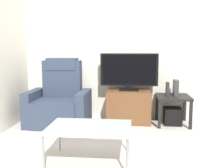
{
  "coord_description": "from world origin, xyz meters",
  "views": [
    {
      "loc": [
        0.1,
        -3.27,
        1.24
      ],
      "look_at": [
        -0.25,
        0.5,
        0.7
      ],
      "focal_mm": 39.96,
      "sensor_mm": 36.0,
      "label": 1
    }
  ],
  "objects_px": {
    "tv_stand": "(129,106)",
    "television": "(129,71)",
    "cell_phone": "(91,125)",
    "book_upright": "(167,89)",
    "side_table": "(173,100)",
    "coffee_table": "(89,129)",
    "subwoofer_box": "(173,116)",
    "game_console": "(176,88)",
    "recliner_armchair": "(60,102)"
  },
  "relations": [
    {
      "from": "side_table",
      "to": "game_console",
      "type": "relative_size",
      "value": 2.07
    },
    {
      "from": "subwoofer_box",
      "to": "cell_phone",
      "type": "bearing_deg",
      "value": -127.31
    },
    {
      "from": "book_upright",
      "to": "television",
      "type": "bearing_deg",
      "value": 171.89
    },
    {
      "from": "television",
      "to": "recliner_armchair",
      "type": "bearing_deg",
      "value": -170.08
    },
    {
      "from": "recliner_armchair",
      "to": "cell_phone",
      "type": "xyz_separation_m",
      "value": [
        0.76,
        -1.32,
        0.03
      ]
    },
    {
      "from": "coffee_table",
      "to": "cell_phone",
      "type": "height_order",
      "value": "cell_phone"
    },
    {
      "from": "side_table",
      "to": "cell_phone",
      "type": "distance_m",
      "value": 1.82
    },
    {
      "from": "cell_phone",
      "to": "book_upright",
      "type": "bearing_deg",
      "value": 78.23
    },
    {
      "from": "side_table",
      "to": "subwoofer_box",
      "type": "distance_m",
      "value": 0.26
    },
    {
      "from": "cell_phone",
      "to": "game_console",
      "type": "bearing_deg",
      "value": 75.34
    },
    {
      "from": "tv_stand",
      "to": "coffee_table",
      "type": "bearing_deg",
      "value": -104.03
    },
    {
      "from": "book_upright",
      "to": "game_console",
      "type": "height_order",
      "value": "game_console"
    },
    {
      "from": "tv_stand",
      "to": "side_table",
      "type": "xyz_separation_m",
      "value": [
        0.73,
        -0.05,
        0.13
      ]
    },
    {
      "from": "recliner_armchair",
      "to": "coffee_table",
      "type": "bearing_deg",
      "value": -49.3
    },
    {
      "from": "side_table",
      "to": "book_upright",
      "type": "height_order",
      "value": "book_upright"
    },
    {
      "from": "television",
      "to": "book_upright",
      "type": "distance_m",
      "value": 0.69
    },
    {
      "from": "game_console",
      "to": "television",
      "type": "bearing_deg",
      "value": 175.55
    },
    {
      "from": "game_console",
      "to": "coffee_table",
      "type": "xyz_separation_m",
      "value": [
        -1.15,
        -1.5,
        -0.23
      ]
    },
    {
      "from": "side_table",
      "to": "book_upright",
      "type": "distance_m",
      "value": 0.21
    },
    {
      "from": "tv_stand",
      "to": "recliner_armchair",
      "type": "relative_size",
      "value": 0.68
    },
    {
      "from": "side_table",
      "to": "game_console",
      "type": "xyz_separation_m",
      "value": [
        0.04,
        0.01,
        0.21
      ]
    },
    {
      "from": "side_table",
      "to": "subwoofer_box",
      "type": "height_order",
      "value": "side_table"
    },
    {
      "from": "game_console",
      "to": "cell_phone",
      "type": "xyz_separation_m",
      "value": [
        -1.14,
        -1.46,
        -0.2
      ]
    },
    {
      "from": "book_upright",
      "to": "coffee_table",
      "type": "height_order",
      "value": "book_upright"
    },
    {
      "from": "television",
      "to": "subwoofer_box",
      "type": "height_order",
      "value": "television"
    },
    {
      "from": "subwoofer_box",
      "to": "game_console",
      "type": "xyz_separation_m",
      "value": [
        0.04,
        0.01,
        0.47
      ]
    },
    {
      "from": "subwoofer_box",
      "to": "game_console",
      "type": "relative_size",
      "value": 1.06
    },
    {
      "from": "recliner_armchair",
      "to": "game_console",
      "type": "distance_m",
      "value": 1.92
    },
    {
      "from": "television",
      "to": "tv_stand",
      "type": "bearing_deg",
      "value": -90.0
    },
    {
      "from": "recliner_armchair",
      "to": "coffee_table",
      "type": "height_order",
      "value": "recliner_armchair"
    },
    {
      "from": "coffee_table",
      "to": "tv_stand",
      "type": "bearing_deg",
      "value": 75.97
    },
    {
      "from": "recliner_armchair",
      "to": "game_console",
      "type": "bearing_deg",
      "value": 16.05
    },
    {
      "from": "book_upright",
      "to": "game_console",
      "type": "bearing_deg",
      "value": 12.53
    },
    {
      "from": "tv_stand",
      "to": "subwoofer_box",
      "type": "bearing_deg",
      "value": -3.96
    },
    {
      "from": "game_console",
      "to": "coffee_table",
      "type": "distance_m",
      "value": 1.9
    },
    {
      "from": "coffee_table",
      "to": "cell_phone",
      "type": "distance_m",
      "value": 0.05
    },
    {
      "from": "tv_stand",
      "to": "television",
      "type": "height_order",
      "value": "television"
    },
    {
      "from": "tv_stand",
      "to": "television",
      "type": "distance_m",
      "value": 0.6
    },
    {
      "from": "subwoofer_box",
      "to": "game_console",
      "type": "bearing_deg",
      "value": 15.95
    },
    {
      "from": "tv_stand",
      "to": "game_console",
      "type": "bearing_deg",
      "value": -3.03
    },
    {
      "from": "game_console",
      "to": "cell_phone",
      "type": "height_order",
      "value": "game_console"
    },
    {
      "from": "tv_stand",
      "to": "cell_phone",
      "type": "xyz_separation_m",
      "value": [
        -0.38,
        -1.5,
        0.13
      ]
    },
    {
      "from": "tv_stand",
      "to": "television",
      "type": "bearing_deg",
      "value": 90.0
    },
    {
      "from": "coffee_table",
      "to": "television",
      "type": "bearing_deg",
      "value": 76.14
    },
    {
      "from": "game_console",
      "to": "cell_phone",
      "type": "distance_m",
      "value": 1.86
    },
    {
      "from": "side_table",
      "to": "coffee_table",
      "type": "xyz_separation_m",
      "value": [
        -1.11,
        -1.49,
        -0.02
      ]
    },
    {
      "from": "cell_phone",
      "to": "recliner_armchair",
      "type": "bearing_deg",
      "value": 143.29
    },
    {
      "from": "book_upright",
      "to": "cell_phone",
      "type": "height_order",
      "value": "book_upright"
    },
    {
      "from": "tv_stand",
      "to": "television",
      "type": "xyz_separation_m",
      "value": [
        0.0,
        0.02,
        0.6
      ]
    },
    {
      "from": "coffee_table",
      "to": "subwoofer_box",
      "type": "bearing_deg",
      "value": 53.29
    }
  ]
}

